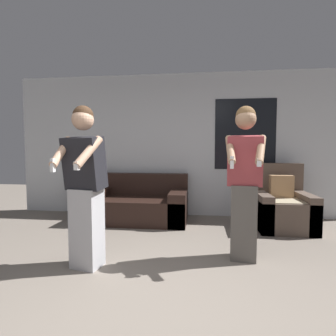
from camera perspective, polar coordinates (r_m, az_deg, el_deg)
The scene contains 7 objects.
ground_plane at distance 2.23m, azimuth -4.77°, elevation -30.29°, with size 14.00×14.00×0.00m, color slate.
wall_back at distance 5.06m, azimuth 2.81°, elevation 5.01°, with size 6.40×0.07×2.70m.
couch at distance 4.76m, azimuth -6.42°, elevation -7.92°, with size 1.73×0.95×0.82m.
armchair at distance 4.69m, azimuth 23.40°, elevation -7.74°, with size 0.83×0.94×1.03m.
side_table at distance 5.31m, azimuth -18.39°, elevation -3.52°, with size 0.40×0.44×0.87m.
person_left at distance 2.89m, azimuth -17.63°, elevation -3.65°, with size 0.47×0.54×1.71m.
person_right at distance 3.08m, azimuth 16.30°, elevation -2.73°, with size 0.44×0.52×1.74m.
Camera 1 is at (0.38, -1.81, 1.25)m, focal length 28.00 mm.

